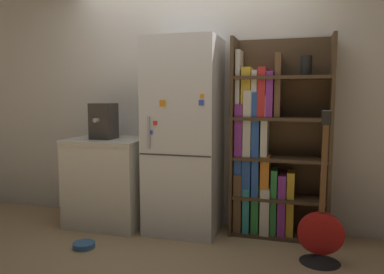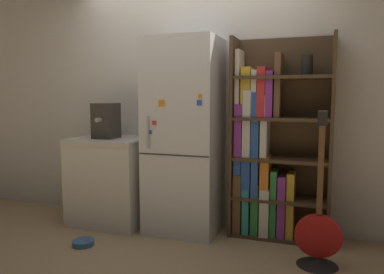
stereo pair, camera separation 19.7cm
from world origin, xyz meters
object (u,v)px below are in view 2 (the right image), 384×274
Objects in this scene: espresso_machine at (106,121)px; bookshelf at (268,150)px; pet_bowl at (83,242)px; guitar at (318,244)px; refrigerator at (184,137)px.

bookshelf is at bearing 7.22° from espresso_machine.
pet_bowl is at bearing -152.00° from bookshelf.
bookshelf is 0.97m from guitar.
bookshelf is at bearing 9.78° from refrigerator.
espresso_machine is (-1.63, -0.21, 0.26)m from bookshelf.
espresso_machine is 2.33m from guitar.
refrigerator is 1.55m from guitar.
guitar reaches higher than pet_bowl.
espresso_machine is 1.22m from pet_bowl.
bookshelf reaches higher than espresso_machine.
refrigerator is at bearing 162.72° from guitar.
guitar is 2.02m from pet_bowl.
espresso_machine is 0.29× the size of guitar.
guitar is (2.11, -0.33, -0.91)m from espresso_machine.
pet_bowl is at bearing -137.09° from refrigerator.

